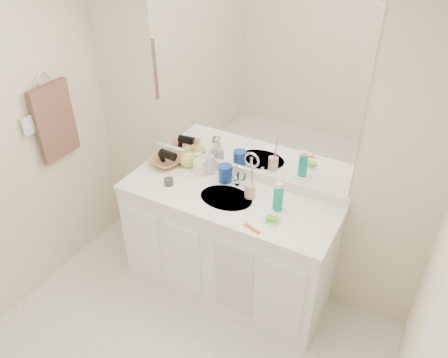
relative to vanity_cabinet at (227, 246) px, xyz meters
The scene contains 23 objects.
wall_back 0.82m from the vanity_cabinet, 90.00° to the left, with size 2.60×0.02×2.40m, color beige.
vanity_cabinet is the anchor object (origin of this frame).
countertop 0.44m from the vanity_cabinet, ahead, with size 1.52×0.57×0.03m, color white.
backsplash 0.56m from the vanity_cabinet, 90.00° to the left, with size 1.52×0.03×0.08m, color white.
sink_basin 0.44m from the vanity_cabinet, 90.00° to the right, with size 0.37×0.37×0.02m, color beige.
faucet 0.53m from the vanity_cabinet, 90.00° to the left, with size 0.02×0.02×0.11m, color silver.
mirror 1.17m from the vanity_cabinet, 90.00° to the left, with size 1.48×0.01×1.20m, color white.
blue_mug 0.55m from the vanity_cabinet, 123.98° to the left, with size 0.09×0.09×0.13m, color #163B99.
tan_cup 0.53m from the vanity_cabinet, 26.92° to the left, with size 0.07×0.07×0.10m, color #CAAE8E.
toothbrush 0.63m from the vanity_cabinet, 25.30° to the left, with size 0.01×0.01×0.21m, color #FF439F.
mouthwash_bottle 0.64m from the vanity_cabinet, ahead, with size 0.07×0.07×0.16m, color #0C9783.
soap_dish 0.60m from the vanity_cabinet, 15.45° to the right, with size 0.09×0.07×0.01m, color silver.
green_soap 0.61m from the vanity_cabinet, 15.45° to the right, with size 0.07×0.05×0.02m, color #62C02E.
orange_comb 0.59m from the vanity_cabinet, 37.68° to the right, with size 0.12×0.03×0.01m, color #D94D16.
dark_jar 0.65m from the vanity_cabinet, 169.79° to the right, with size 0.07×0.07×0.05m, color #35333A.
soap_bottle_white 0.64m from the vanity_cabinet, 141.86° to the left, with size 0.08×0.08×0.20m, color silver.
soap_bottle_cream 0.64m from the vanity_cabinet, 153.15° to the left, with size 0.08×0.08×0.18m, color #FFEECF.
soap_bottle_yellow 0.72m from the vanity_cabinet, 156.10° to the left, with size 0.13×0.13×0.17m, color #D0C551.
wicker_basket 0.78m from the vanity_cabinet, 167.41° to the left, with size 0.24×0.24×0.06m, color #AC6C45.
hair_dryer 0.80m from the vanity_cabinet, 166.99° to the left, with size 0.06×0.06×0.13m, color black.
towel_ring 1.71m from the vanity_cabinet, 168.86° to the right, with size 0.11×0.11×0.01m, color silver.
hand_towel 1.52m from the vanity_cabinet, 168.69° to the right, with size 0.04×0.32×0.55m, color #462E25.
switch_plate 1.61m from the vanity_cabinet, 160.52° to the right, with size 0.01×0.09×0.13m, color silver.
Camera 1 is at (1.13, -1.08, 2.64)m, focal length 35.00 mm.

